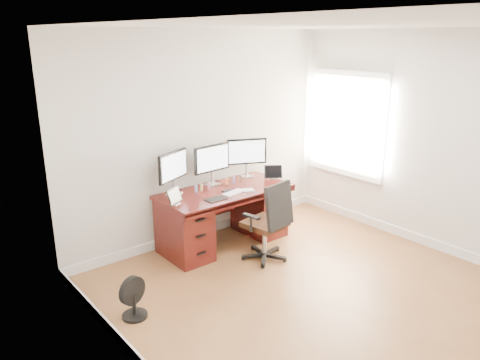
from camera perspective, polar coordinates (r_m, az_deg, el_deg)
ground at (r=5.03m, az=11.20°, el=-14.41°), size 4.50×4.50×0.00m
back_wall at (r=6.09m, az=-4.48°, el=5.22°), size 4.00×0.10×2.70m
right_wall at (r=6.18m, az=23.20°, el=4.08°), size 0.10×4.50×2.70m
desk at (r=6.04m, az=-1.99°, el=-4.25°), size 1.70×0.80×0.75m
office_chair at (r=5.66m, az=3.40°, el=-6.63°), size 0.60×0.60×1.00m
floor_fan at (r=4.73m, az=-12.83°, el=-13.89°), size 0.29×0.25×0.42m
monitor_left at (r=5.70m, az=-8.15°, el=1.53°), size 0.52×0.26×0.53m
monitor_center at (r=6.01m, az=-3.43°, el=2.49°), size 0.55×0.15×0.53m
monitor_right at (r=6.35m, az=0.82°, el=3.33°), size 0.51×0.27×0.53m
tablet_left at (r=5.43m, az=-7.94°, el=-2.06°), size 0.24×0.17×0.19m
tablet_right at (r=6.32m, az=4.13°, el=0.87°), size 0.23×0.19×0.19m
keyboard at (r=5.76m, az=-0.75°, el=-1.55°), size 0.32×0.18×0.01m
trackpad at (r=5.87m, az=1.05°, el=-1.23°), size 0.18×0.18×0.01m
drawing_tablet at (r=5.54m, az=-3.00°, el=-2.37°), size 0.24×0.15×0.01m
phone at (r=5.85m, az=-1.60°, el=-1.28°), size 0.14×0.08×0.01m
figurine_blue at (r=5.81m, az=-5.37°, el=-1.02°), size 0.04×0.04×0.09m
figurine_yellow at (r=5.86m, az=-4.70°, el=-0.86°), size 0.04×0.04×0.09m
figurine_pink at (r=5.92m, az=-3.83°, el=-0.65°), size 0.04×0.04×0.09m
figurine_orange at (r=6.08m, az=-1.60°, el=-0.12°), size 0.04×0.04×0.09m
figurine_purple at (r=6.15m, az=-0.74°, el=0.09°), size 0.04×0.04×0.09m
figurine_brown at (r=6.22m, az=0.07°, el=0.28°), size 0.04×0.04×0.09m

